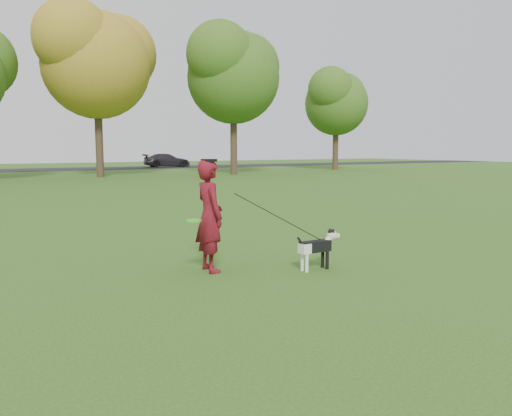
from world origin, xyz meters
TOP-DOWN VIEW (x-y plane):
  - ground at (0.00, 0.00)m, footprint 120.00×120.00m
  - road at (0.00, 40.00)m, footprint 120.00×7.00m
  - man at (-0.75, 0.47)m, footprint 0.44×0.64m
  - dog at (0.74, -0.31)m, footprint 0.83×0.17m
  - car_right at (13.72, 40.00)m, footprint 4.68×2.33m
  - man_held_items at (0.25, 0.06)m, footprint 2.05×0.91m
  - tree_row at (-1.43, 26.07)m, footprint 51.74×8.86m

SIDE VIEW (x-z plane):
  - ground at x=0.00m, z-range 0.00..0.00m
  - road at x=0.00m, z-range 0.00..0.02m
  - dog at x=0.74m, z-range 0.07..0.70m
  - car_right at x=13.72m, z-range 0.02..1.33m
  - man_held_items at x=0.25m, z-range 0.16..1.45m
  - man at x=-0.75m, z-range 0.00..1.71m
  - tree_row at x=-1.43m, z-range 1.40..13.41m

